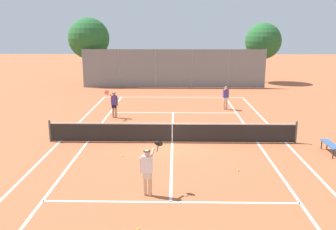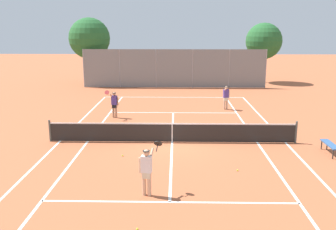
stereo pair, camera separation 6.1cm
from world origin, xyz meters
name	(u,v)px [view 2 (the right image)]	position (x,y,z in m)	size (l,w,h in m)	color
ground_plane	(172,142)	(0.00, 0.00, 0.00)	(120.00, 120.00, 0.00)	#B25B38
court_line_markings	(172,142)	(0.00, 0.00, 0.00)	(11.10, 23.90, 0.01)	white
tennis_net	(172,132)	(0.00, 0.00, 0.51)	(12.00, 0.10, 1.07)	#474C47
player_near_side	(147,169)	(-0.77, -5.90, 0.93)	(0.77, 0.71, 1.77)	#D8A884
player_far_left	(114,103)	(-3.60, 4.93, 0.93)	(0.76, 0.72, 1.77)	tan
player_far_right	(226,96)	(3.54, 7.47, 0.91)	(0.44, 0.54, 1.60)	#D8A884
loose_tennis_ball_0	(238,170)	(2.59, -3.69, 0.03)	(0.07, 0.07, 0.07)	#D1DB33
loose_tennis_ball_1	(137,229)	(-0.87, -8.11, 0.03)	(0.07, 0.07, 0.07)	#D1DB33
loose_tennis_ball_2	(245,127)	(4.02, 2.73, 0.03)	(0.07, 0.07, 0.07)	#D1DB33
loose_tennis_ball_3	(138,140)	(-1.71, 0.25, 0.03)	(0.07, 0.07, 0.07)	#D1DB33
loose_tennis_ball_4	(123,155)	(-2.12, -2.09, 0.03)	(0.07, 0.07, 0.07)	#D1DB33
courtside_bench	(330,145)	(6.97, -1.59, 0.41)	(0.36, 1.50, 0.47)	#33598C
back_fence	(174,69)	(0.00, 16.79, 1.76)	(16.72, 0.08, 3.51)	gray
tree_behind_left	(89,40)	(-8.18, 18.96, 4.26)	(3.91, 3.91, 6.35)	brown
tree_behind_right	(263,42)	(8.77, 20.31, 4.03)	(3.55, 3.55, 5.87)	brown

